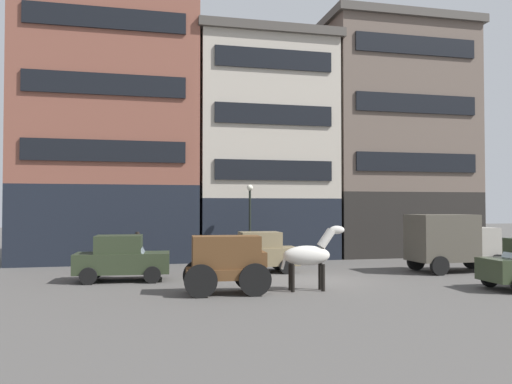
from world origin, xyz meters
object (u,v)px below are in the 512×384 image
at_px(cargo_wagon, 227,260).
at_px(streetlamp_curbside, 250,213).
at_px(draft_horse, 309,255).
at_px(delivery_truck_near, 453,241).
at_px(pedestrian_officer, 137,249).
at_px(sedan_light, 122,258).
at_px(sedan_parked_curb, 257,252).

relative_size(cargo_wagon, streetlamp_curbside, 0.73).
xyz_separation_m(draft_horse, streetlamp_curbside, (-0.28, 8.62, 1.40)).
height_order(cargo_wagon, delivery_truck_near, delivery_truck_near).
distance_m(pedestrian_officer, streetlamp_curbside, 6.01).
relative_size(delivery_truck_near, streetlamp_curbside, 1.06).
bearing_deg(sedan_light, sedan_parked_curb, 13.94).
distance_m(sedan_parked_curb, streetlamp_curbside, 3.65).
height_order(sedan_parked_curb, pedestrian_officer, sedan_parked_curb).
bearing_deg(cargo_wagon, sedan_light, 132.23).
xyz_separation_m(sedan_parked_curb, streetlamp_curbside, (0.35, 3.18, 1.76)).
bearing_deg(delivery_truck_near, streetlamp_curbside, 149.14).
bearing_deg(delivery_truck_near, sedan_parked_curb, 168.06).
bearing_deg(delivery_truck_near, pedestrian_officer, 164.36).
distance_m(delivery_truck_near, sedan_parked_curb, 8.98).
bearing_deg(draft_horse, sedan_light, 148.76).
relative_size(draft_horse, streetlamp_curbside, 0.57).
bearing_deg(sedan_parked_curb, pedestrian_officer, 158.55).
bearing_deg(pedestrian_officer, draft_horse, -51.76).
bearing_deg(sedan_light, delivery_truck_near, -1.50).
bearing_deg(sedan_light, streetlamp_curbside, 36.50).
height_order(cargo_wagon, streetlamp_curbside, streetlamp_curbside).
relative_size(draft_horse, delivery_truck_near, 0.54).
height_order(draft_horse, sedan_parked_curb, draft_horse).
bearing_deg(sedan_parked_curb, delivery_truck_near, -11.94).
relative_size(cargo_wagon, sedan_parked_curb, 0.80).
height_order(sedan_light, pedestrian_officer, sedan_light).
bearing_deg(delivery_truck_near, cargo_wagon, -162.06).
bearing_deg(draft_horse, delivery_truck_near, 23.82).
distance_m(sedan_parked_curb, pedestrian_officer, 5.70).
xyz_separation_m(delivery_truck_near, sedan_parked_curb, (-8.77, 1.86, -0.51)).
height_order(sedan_light, streetlamp_curbside, streetlamp_curbside).
relative_size(draft_horse, sedan_parked_curb, 0.63).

